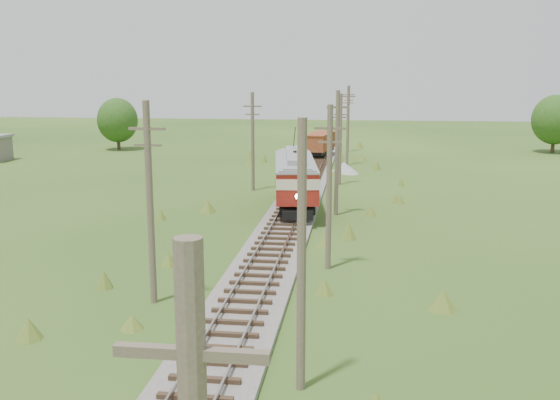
# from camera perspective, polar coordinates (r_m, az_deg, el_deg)

# --- Properties ---
(railbed_main) EXTENTS (3.60, 96.00, 0.57)m
(railbed_main) POSITION_cam_1_polar(r_m,az_deg,el_deg) (48.90, 1.53, -0.28)
(railbed_main) COLOR #605B54
(railbed_main) RESTS_ON ground
(streetcar) EXTENTS (4.56, 12.67, 5.74)m
(streetcar) POSITION_cam_1_polar(r_m,az_deg,el_deg) (47.10, 1.37, 2.33)
(streetcar) COLOR black
(streetcar) RESTS_ON ground
(gondola) EXTENTS (3.76, 7.96, 2.54)m
(gondola) POSITION_cam_1_polar(r_m,az_deg,el_deg) (77.02, 3.73, 5.28)
(gondola) COLOR black
(gondola) RESTS_ON ground
(gravel_pile) EXTENTS (3.02, 3.20, 1.10)m
(gravel_pile) POSITION_cam_1_polar(r_m,az_deg,el_deg) (65.62, 5.97, 2.94)
(gravel_pile) COLOR gray
(gravel_pile) RESTS_ON ground
(utility_pole_r_1) EXTENTS (0.30, 0.30, 8.80)m
(utility_pole_r_1) POSITION_cam_1_polar(r_m,az_deg,el_deg) (19.57, 1.98, -5.41)
(utility_pole_r_1) COLOR brown
(utility_pole_r_1) RESTS_ON ground
(utility_pole_r_2) EXTENTS (1.60, 0.30, 8.60)m
(utility_pole_r_2) POSITION_cam_1_polar(r_m,az_deg,el_deg) (32.19, 4.51, 1.26)
(utility_pole_r_2) COLOR brown
(utility_pole_r_2) RESTS_ON ground
(utility_pole_r_3) EXTENTS (1.60, 0.30, 9.00)m
(utility_pole_r_3) POSITION_cam_1_polar(r_m,az_deg,el_deg) (45.01, 5.23, 4.39)
(utility_pole_r_3) COLOR brown
(utility_pole_r_3) RESTS_ON ground
(utility_pole_r_4) EXTENTS (1.60, 0.30, 8.40)m
(utility_pole_r_4) POSITION_cam_1_polar(r_m,az_deg,el_deg) (57.97, 5.53, 5.63)
(utility_pole_r_4) COLOR brown
(utility_pole_r_4) RESTS_ON ground
(utility_pole_r_5) EXTENTS (1.60, 0.30, 8.90)m
(utility_pole_r_5) POSITION_cam_1_polar(r_m,az_deg,el_deg) (70.88, 6.21, 6.86)
(utility_pole_r_5) COLOR brown
(utility_pole_r_5) RESTS_ON ground
(utility_pole_r_6) EXTENTS (1.60, 0.30, 8.70)m
(utility_pole_r_6) POSITION_cam_1_polar(r_m,az_deg,el_deg) (83.86, 6.27, 7.47)
(utility_pole_r_6) COLOR brown
(utility_pole_r_6) RESTS_ON ground
(utility_pole_l_a) EXTENTS (1.60, 0.30, 9.00)m
(utility_pole_l_a) POSITION_cam_1_polar(r_m,az_deg,el_deg) (27.73, -11.80, -0.15)
(utility_pole_l_a) COLOR brown
(utility_pole_l_a) RESTS_ON ground
(utility_pole_l_b) EXTENTS (1.60, 0.30, 8.60)m
(utility_pole_l_b) POSITION_cam_1_polar(r_m,az_deg,el_deg) (54.75, -2.52, 5.45)
(utility_pole_l_b) COLOR brown
(utility_pole_l_b) RESTS_ON ground
(tree_mid_a) EXTENTS (5.46, 5.46, 7.03)m
(tree_mid_a) POSITION_cam_1_polar(r_m,az_deg,el_deg) (88.22, -14.64, 7.07)
(tree_mid_a) COLOR #38281C
(tree_mid_a) RESTS_ON ground
(tree_mid_b) EXTENTS (5.88, 5.88, 7.57)m
(tree_mid_b) POSITION_cam_1_polar(r_m,az_deg,el_deg) (89.46, 23.84, 6.73)
(tree_mid_b) COLOR #38281C
(tree_mid_b) RESTS_ON ground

